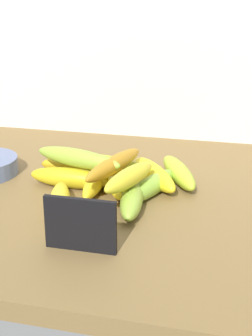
{
  "coord_description": "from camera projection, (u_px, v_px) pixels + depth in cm",
  "views": [
    {
      "loc": [
        16.67,
        -84.13,
        39.45
      ],
      "look_at": [
        -4.28,
        -0.27,
        8.0
      ],
      "focal_mm": 51.96,
      "sensor_mm": 36.0,
      "label": 1
    }
  ],
  "objects": [
    {
      "name": "counter_top",
      "position": [
        148.0,
        201.0,
        0.93
      ],
      "size": [
        110.0,
        76.0,
        3.0
      ],
      "primitive_type": "cube",
      "color": "brown",
      "rests_on": "ground"
    },
    {
      "name": "back_wall",
      "position": [
        182.0,
        11.0,
        1.18
      ],
      "size": [
        130.0,
        2.0,
        70.0
      ],
      "primitive_type": "cube",
      "color": "beige",
      "rests_on": "ground"
    },
    {
      "name": "chalkboard_sign",
      "position": [
        81.0,
        227.0,
        0.72
      ],
      "size": [
        11.0,
        1.8,
        8.4
      ],
      "color": "black",
      "rests_on": "counter_top"
    },
    {
      "name": "banana_0",
      "position": [
        83.0,
        164.0,
        1.03
      ],
      "size": [
        18.19,
        7.99,
        3.94
      ],
      "primitive_type": "ellipsoid",
      "rotation": [
        0.0,
        0.0,
        0.24
      ],
      "color": "gold",
      "rests_on": "counter_top"
    },
    {
      "name": "banana_1",
      "position": [
        97.0,
        180.0,
        0.95
      ],
      "size": [
        4.83,
        18.91,
        3.43
      ],
      "primitive_type": "ellipsoid",
      "rotation": [
        0.0,
        0.0,
        1.65
      ],
      "color": "yellow",
      "rests_on": "counter_top"
    },
    {
      "name": "banana_2",
      "position": [
        178.0,
        172.0,
        0.99
      ],
      "size": [
        11.28,
        18.1,
        3.88
      ],
      "primitive_type": "ellipsoid",
      "rotation": [
        0.0,
        0.0,
        5.15
      ],
      "color": "#A6C52F",
      "rests_on": "counter_top"
    },
    {
      "name": "banana_3",
      "position": [
        111.0,
        165.0,
        1.03
      ],
      "size": [
        20.05,
        8.82,
        3.68
      ],
      "primitive_type": "ellipsoid",
      "rotation": [
        0.0,
        0.0,
        6.01
      ],
      "color": "#A3B826",
      "rests_on": "counter_top"
    },
    {
      "name": "banana_4",
      "position": [
        117.0,
        180.0,
        0.95
      ],
      "size": [
        9.47,
        17.9,
        3.8
      ],
      "primitive_type": "ellipsoid",
      "rotation": [
        0.0,
        0.0,
        5.05
      ],
      "color": "yellow",
      "rests_on": "counter_top"
    },
    {
      "name": "banana_5",
      "position": [
        59.0,
        205.0,
        0.84
      ],
      "size": [
        9.65,
        19.06,
        3.77
      ],
      "primitive_type": "ellipsoid",
      "rotation": [
        0.0,
        0.0,
        1.9
      ],
      "color": "yellow",
      "rests_on": "counter_top"
    },
    {
      "name": "banana_6",
      "position": [
        152.0,
        174.0,
        0.97
      ],
      "size": [
        13.75,
        17.5,
        4.06
      ],
      "primitive_type": "ellipsoid",
      "rotation": [
        0.0,
        0.0,
        2.17
      ],
      "color": "yellow",
      "rests_on": "counter_top"
    },
    {
      "name": "banana_7",
      "position": [
        70.0,
        178.0,
        0.95
      ],
      "size": [
        16.79,
        4.56,
        4.05
      ],
      "primitive_type": "ellipsoid",
      "rotation": [
        0.0,
        0.0,
        6.25
      ],
      "color": "gold",
      "rests_on": "counter_top"
    },
    {
      "name": "banana_8",
      "position": [
        132.0,
        200.0,
        0.86
      ],
      "size": [
        6.27,
        16.07,
        3.93
      ],
      "primitive_type": "ellipsoid",
      "rotation": [
        0.0,
        0.0,
        1.72
      ],
      "color": "#8BB138",
      "rests_on": "counter_top"
    },
    {
      "name": "banana_9",
      "position": [
        152.0,
        186.0,
        0.92
      ],
      "size": [
        8.96,
        17.39,
        3.7
      ],
      "primitive_type": "ellipsoid",
      "rotation": [
        0.0,
        0.0,
        1.25
      ],
      "color": "#84B138",
      "rests_on": "counter_top"
    },
    {
      "name": "banana_10",
      "position": [
        115.0,
        164.0,
        0.93
      ],
      "size": [
        8.15,
        19.89,
        3.26
      ],
      "primitive_type": "ellipsoid",
      "rotation": [
        0.0,
        0.0,
        4.46
      ],
      "color": "#AD781B",
      "rests_on": "banana_4"
    },
    {
      "name": "banana_11",
      "position": [
        129.0,
        177.0,
        0.86
      ],
      "size": [
        7.86,
        15.56,
        3.44
      ],
      "primitive_type": "ellipsoid",
      "rotation": [
        0.0,
        0.0,
        1.27
      ],
      "color": "gold",
      "rests_on": "banana_8"
    },
    {
      "name": "banana_12",
      "position": [
        78.0,
        158.0,
        0.95
      ],
      "size": [
        19.6,
        8.99,
        3.62
      ],
      "primitive_type": "ellipsoid",
      "rotation": [
        0.0,
        0.0,
        5.99
      ],
      "color": "#92B237",
      "rests_on": "banana_7"
    }
  ]
}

